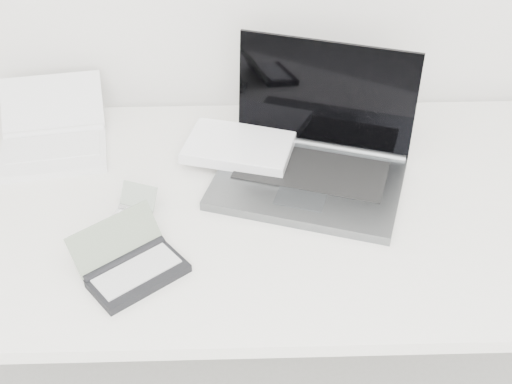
{
  "coord_description": "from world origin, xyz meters",
  "views": [
    {
      "loc": [
        -0.06,
        0.35,
        1.72
      ],
      "look_at": [
        -0.03,
        1.51,
        0.79
      ],
      "focal_mm": 50.0,
      "sensor_mm": 36.0,
      "label": 1
    }
  ],
  "objects_px": {
    "laptop_large": "(297,155)",
    "palmtop_charcoal": "(132,266)",
    "netbook_open_white": "(53,139)",
    "desk": "(269,218)"
  },
  "relations": [
    {
      "from": "laptop_large",
      "to": "palmtop_charcoal",
      "type": "height_order",
      "value": "laptop_large"
    },
    {
      "from": "netbook_open_white",
      "to": "palmtop_charcoal",
      "type": "relative_size",
      "value": 1.39
    },
    {
      "from": "palmtop_charcoal",
      "to": "netbook_open_white",
      "type": "bearing_deg",
      "value": 80.16
    },
    {
      "from": "netbook_open_white",
      "to": "desk",
      "type": "bearing_deg",
      "value": -32.65
    },
    {
      "from": "desk",
      "to": "laptop_large",
      "type": "height_order",
      "value": "laptop_large"
    },
    {
      "from": "laptop_large",
      "to": "palmtop_charcoal",
      "type": "xyz_separation_m",
      "value": [
        -0.34,
        -0.32,
        -0.03
      ]
    },
    {
      "from": "desk",
      "to": "netbook_open_white",
      "type": "xyz_separation_m",
      "value": [
        -0.51,
        0.22,
        0.07
      ]
    },
    {
      "from": "desk",
      "to": "laptop_large",
      "type": "xyz_separation_m",
      "value": [
        0.07,
        0.11,
        0.09
      ]
    },
    {
      "from": "desk",
      "to": "netbook_open_white",
      "type": "height_order",
      "value": "netbook_open_white"
    },
    {
      "from": "laptop_large",
      "to": "palmtop_charcoal",
      "type": "bearing_deg",
      "value": -119.1
    }
  ]
}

